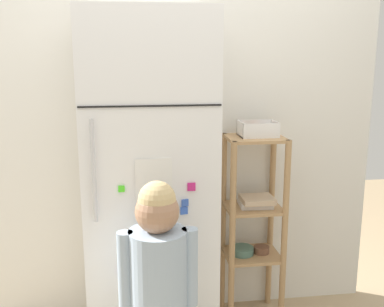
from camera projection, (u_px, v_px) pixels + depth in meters
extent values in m
cube|color=silver|center=(175.00, 129.00, 2.76)|extent=(2.47, 0.03, 2.33)
cube|color=white|center=(150.00, 186.00, 2.47)|extent=(0.66, 0.59, 1.83)
cube|color=black|center=(151.00, 106.00, 2.08)|extent=(0.65, 0.01, 0.01)
cylinder|color=silver|center=(94.00, 171.00, 2.09)|extent=(0.02, 0.02, 0.48)
cube|color=white|center=(154.00, 181.00, 2.16)|extent=(0.17, 0.01, 0.22)
cube|color=#4DEB25|center=(121.00, 189.00, 2.14)|extent=(0.03, 0.01, 0.03)
cube|color=gold|center=(165.00, 223.00, 2.21)|extent=(0.04, 0.01, 0.04)
cube|color=blue|center=(185.00, 203.00, 2.20)|extent=(0.04, 0.02, 0.03)
cube|color=#D02376|center=(191.00, 187.00, 2.19)|extent=(0.04, 0.01, 0.04)
cube|color=blue|center=(184.00, 211.00, 2.21)|extent=(0.04, 0.02, 0.04)
cube|color=#5721C8|center=(122.00, 272.00, 2.23)|extent=(0.03, 0.01, 0.03)
cube|color=red|center=(147.00, 269.00, 2.25)|extent=(0.04, 0.01, 0.04)
cylinder|color=#9EB2C6|center=(158.00, 276.00, 2.02)|extent=(0.25, 0.25, 0.42)
sphere|color=#9EB2C6|center=(156.00, 226.00, 2.05)|extent=(0.11, 0.11, 0.11)
sphere|color=#A87A5B|center=(157.00, 212.00, 1.96)|extent=(0.19, 0.19, 0.19)
sphere|color=tan|center=(157.00, 200.00, 1.95)|extent=(0.16, 0.16, 0.16)
cylinder|color=#9EB2C6|center=(126.00, 271.00, 2.00)|extent=(0.07, 0.07, 0.36)
cylinder|color=#9EB2C6|center=(190.00, 267.00, 2.03)|extent=(0.07, 0.07, 0.36)
cylinder|color=tan|center=(232.00, 240.00, 2.63)|extent=(0.04, 0.04, 1.14)
cylinder|color=tan|center=(284.00, 237.00, 2.67)|extent=(0.04, 0.04, 1.14)
cylinder|color=tan|center=(223.00, 223.00, 2.88)|extent=(0.04, 0.04, 1.14)
cylinder|color=tan|center=(271.00, 221.00, 2.92)|extent=(0.04, 0.04, 1.14)
cube|color=tan|center=(255.00, 138.00, 2.65)|extent=(0.33, 0.28, 0.02)
cube|color=tan|center=(253.00, 208.00, 2.74)|extent=(0.33, 0.28, 0.02)
cube|color=tan|center=(252.00, 255.00, 2.81)|extent=(0.33, 0.28, 0.02)
cube|color=white|center=(255.00, 203.00, 2.75)|extent=(0.20, 0.17, 0.03)
cube|color=#C6AD8E|center=(257.00, 199.00, 2.72)|extent=(0.19, 0.17, 0.03)
cylinder|color=#4C7266|center=(242.00, 251.00, 2.79)|extent=(0.14, 0.14, 0.04)
cylinder|color=brown|center=(261.00, 250.00, 2.81)|extent=(0.09, 0.09, 0.04)
cube|color=white|center=(258.00, 136.00, 2.67)|extent=(0.21, 0.16, 0.01)
cube|color=white|center=(262.00, 131.00, 2.58)|extent=(0.21, 0.01, 0.09)
cube|color=white|center=(254.00, 127.00, 2.73)|extent=(0.21, 0.01, 0.09)
cube|color=white|center=(240.00, 129.00, 2.64)|extent=(0.01, 0.16, 0.09)
cube|color=white|center=(275.00, 128.00, 2.67)|extent=(0.01, 0.16, 0.09)
sphere|color=#B2481C|center=(256.00, 129.00, 2.68)|extent=(0.06, 0.06, 0.06)
sphere|color=orange|center=(253.00, 130.00, 2.64)|extent=(0.07, 0.07, 0.07)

